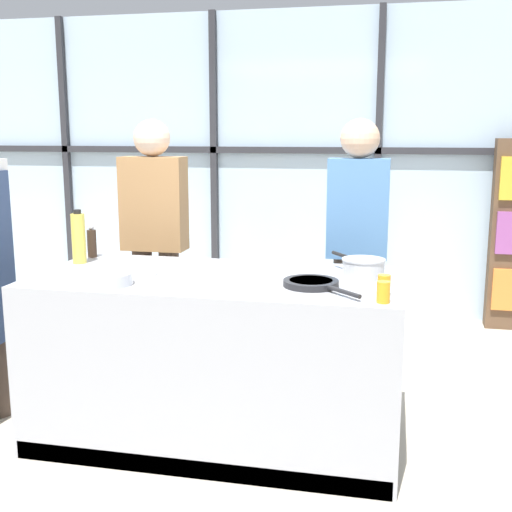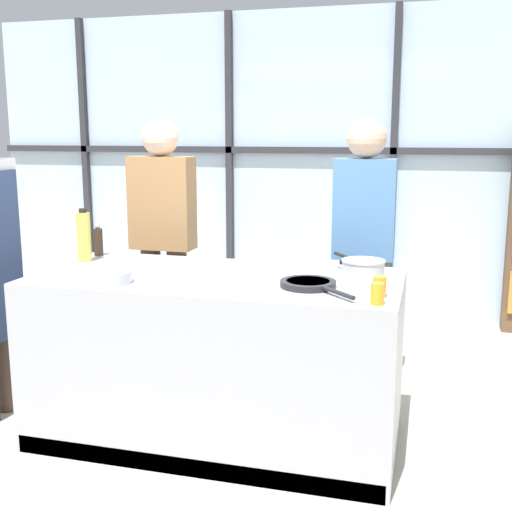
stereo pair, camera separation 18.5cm
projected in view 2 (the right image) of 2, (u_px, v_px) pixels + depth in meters
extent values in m
plane|color=#BCB29E|center=(218.00, 435.00, 3.67)|extent=(18.00, 18.00, 0.00)
cube|color=silver|center=(309.00, 165.00, 5.98)|extent=(6.40, 0.04, 2.80)
cube|color=#2D2D33|center=(309.00, 150.00, 5.91)|extent=(6.40, 0.06, 0.06)
cube|color=#2D2D33|center=(86.00, 163.00, 6.53)|extent=(0.06, 0.06, 2.80)
cube|color=#2D2D33|center=(229.00, 164.00, 6.13)|extent=(0.06, 0.06, 2.80)
cube|color=#2D2D33|center=(393.00, 167.00, 5.74)|extent=(0.06, 0.06, 2.80)
cube|color=#A8AAB2|center=(217.00, 357.00, 3.58)|extent=(1.99, 0.95, 0.93)
cube|color=black|center=(336.00, 284.00, 3.32)|extent=(0.52, 0.52, 0.01)
cube|color=black|center=(189.00, 466.00, 3.22)|extent=(1.95, 0.03, 0.10)
cylinder|color=#38383D|center=(308.00, 288.00, 3.24)|extent=(0.13, 0.13, 0.01)
cylinder|color=#38383D|center=(358.00, 291.00, 3.17)|extent=(0.13, 0.13, 0.01)
cylinder|color=#38383D|center=(316.00, 277.00, 3.47)|extent=(0.13, 0.13, 0.01)
cylinder|color=#38383D|center=(363.00, 280.00, 3.41)|extent=(0.13, 0.13, 0.01)
cylinder|color=#47382D|center=(3.00, 340.00, 3.93)|extent=(0.13, 0.13, 0.90)
cube|color=navy|center=(1.00, 257.00, 3.71)|extent=(0.02, 0.36, 0.99)
cylinder|color=#47382D|center=(178.00, 311.00, 4.59)|extent=(0.14, 0.14, 0.89)
cylinder|color=#47382D|center=(152.00, 309.00, 4.64)|extent=(0.14, 0.14, 0.89)
cube|color=#A37547|center=(162.00, 203.00, 4.47)|extent=(0.44, 0.20, 0.64)
sphere|color=beige|center=(160.00, 138.00, 4.38)|extent=(0.25, 0.25, 0.25)
cylinder|color=#47382D|center=(374.00, 326.00, 4.23)|extent=(0.12, 0.12, 0.89)
cylinder|color=#47382D|center=(347.00, 324.00, 4.28)|extent=(0.12, 0.12, 0.89)
cube|color=#4C7AAD|center=(364.00, 209.00, 4.11)|extent=(0.39, 0.18, 0.64)
sphere|color=#D8AD8C|center=(367.00, 138.00, 4.02)|extent=(0.25, 0.25, 0.25)
cylinder|color=#232326|center=(308.00, 284.00, 3.23)|extent=(0.28, 0.28, 0.03)
cylinder|color=#B26B2D|center=(308.00, 281.00, 3.23)|extent=(0.22, 0.22, 0.01)
cylinder|color=#232326|center=(339.00, 293.00, 3.02)|extent=(0.18, 0.18, 0.02)
cylinder|color=silver|center=(363.00, 270.00, 3.40)|extent=(0.22, 0.22, 0.10)
cylinder|color=silver|center=(363.00, 261.00, 3.39)|extent=(0.23, 0.23, 0.01)
cylinder|color=black|center=(344.00, 256.00, 3.59)|extent=(0.14, 0.17, 0.02)
cylinder|color=white|center=(137.00, 272.00, 3.55)|extent=(0.24, 0.24, 0.01)
cylinder|color=silver|center=(106.00, 277.00, 3.32)|extent=(0.26, 0.26, 0.06)
cylinder|color=#4C4C51|center=(106.00, 272.00, 3.32)|extent=(0.22, 0.22, 0.01)
cylinder|color=#E0CC4C|center=(84.00, 237.00, 3.85)|extent=(0.08, 0.08, 0.30)
cylinder|color=black|center=(83.00, 211.00, 3.82)|extent=(0.04, 0.04, 0.02)
cylinder|color=#332319|center=(98.00, 242.00, 4.04)|extent=(0.06, 0.06, 0.17)
sphere|color=#B2B2B7|center=(98.00, 226.00, 4.02)|extent=(0.03, 0.03, 0.03)
cylinder|color=orange|center=(377.00, 294.00, 2.90)|extent=(0.06, 0.06, 0.10)
cylinder|color=orange|center=(380.00, 287.00, 3.03)|extent=(0.06, 0.06, 0.10)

